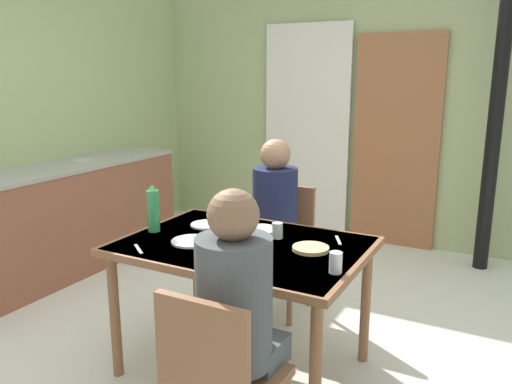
{
  "coord_description": "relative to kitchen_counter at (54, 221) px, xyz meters",
  "views": [
    {
      "loc": [
        1.48,
        -2.37,
        1.63
      ],
      "look_at": [
        0.2,
        0.03,
        1.0
      ],
      "focal_mm": 35.53,
      "sensor_mm": 36.0,
      "label": 1
    }
  ],
  "objects": [
    {
      "name": "water_bottle_green_near",
      "position": [
        2.09,
        -0.58,
        0.44
      ],
      "size": [
        0.08,
        0.08,
        0.3
      ],
      "color": "#349B59",
      "rests_on": "dining_table"
    },
    {
      "name": "water_bottle_green_far",
      "position": [
        1.51,
        -0.56,
        0.43
      ],
      "size": [
        0.07,
        0.07,
        0.28
      ],
      "color": "#359C58",
      "rests_on": "dining_table"
    },
    {
      "name": "person_near_diner",
      "position": [
        2.42,
        -1.17,
        0.33
      ],
      "size": [
        0.3,
        0.37,
        0.77
      ],
      "color": "#48535A",
      "rests_on": "ground_plane"
    },
    {
      "name": "cutlery_knife_near",
      "position": [
        2.51,
        -0.22,
        0.3
      ],
      "size": [
        0.08,
        0.14,
        0.0
      ],
      "primitive_type": "cube",
      "rotation": [
        0.0,
        0.0,
        5.18
      ],
      "color": "silver",
      "rests_on": "dining_table"
    },
    {
      "name": "dinner_plate_far_center",
      "position": [
        1.82,
        -0.62,
        0.3
      ],
      "size": [
        0.22,
        0.22,
        0.01
      ],
      "primitive_type": "cylinder",
      "color": "white",
      "rests_on": "dining_table"
    },
    {
      "name": "drinking_glass_by_far_diner",
      "position": [
        2.65,
        -0.67,
        0.34
      ],
      "size": [
        0.06,
        0.06,
        0.1
      ],
      "primitive_type": "cylinder",
      "color": "silver",
      "rests_on": "dining_table"
    },
    {
      "name": "cutlery_knife_far",
      "position": [
        1.64,
        -0.84,
        0.3
      ],
      "size": [
        0.13,
        0.1,
        0.0
      ],
      "primitive_type": "cube",
      "rotation": [
        0.0,
        0.0,
        2.49
      ],
      "color": "silver",
      "rests_on": "dining_table"
    },
    {
      "name": "chair_far_diner",
      "position": [
        1.93,
        0.31,
        0.05
      ],
      "size": [
        0.4,
        0.4,
        0.87
      ],
      "rotation": [
        0.0,
        0.0,
        3.14
      ],
      "color": "brown",
      "rests_on": "ground_plane"
    },
    {
      "name": "curtain_panel",
      "position": [
        1.38,
        2.04,
        0.61
      ],
      "size": [
        0.9,
        0.03,
        2.12
      ],
      "primitive_type": "cube",
      "color": "white",
      "rests_on": "ground_plane"
    },
    {
      "name": "dinner_plate_near_right",
      "position": [
        2.05,
        -0.26,
        0.3
      ],
      "size": [
        0.19,
        0.19,
        0.01
      ],
      "primitive_type": "cylinder",
      "color": "white",
      "rests_on": "dining_table"
    },
    {
      "name": "cutlery_fork_near",
      "position": [
        2.24,
        -0.7,
        0.3
      ],
      "size": [
        0.08,
        0.14,
        0.0
      ],
      "primitive_type": "cube",
      "rotation": [
        0.0,
        0.0,
        1.1
      ],
      "color": "silver",
      "rests_on": "dining_table"
    },
    {
      "name": "stove_pipe_column",
      "position": [
        3.13,
        1.79,
        0.81
      ],
      "size": [
        0.12,
        0.12,
        2.52
      ],
      "primitive_type": "cylinder",
      "color": "black",
      "rests_on": "ground_plane"
    },
    {
      "name": "person_far_diner",
      "position": [
        1.93,
        0.18,
        0.33
      ],
      "size": [
        0.3,
        0.37,
        0.77
      ],
      "rotation": [
        0.0,
        0.0,
        3.14
      ],
      "color": "#172145",
      "rests_on": "ground_plane"
    },
    {
      "name": "ground_plane",
      "position": [
        1.87,
        -0.38,
        -0.45
      ],
      "size": [
        6.56,
        6.56,
        0.0
      ],
      "primitive_type": "plane",
      "color": "silver"
    },
    {
      "name": "wall_back",
      "position": [
        1.87,
        2.14,
        0.81
      ],
      "size": [
        4.59,
        0.1,
        2.52
      ],
      "primitive_type": "cube",
      "color": "#A6B782",
      "rests_on": "ground_plane"
    },
    {
      "name": "door_wooden",
      "position": [
        2.28,
        2.06,
        0.55
      ],
      "size": [
        0.8,
        0.05,
        2.0
      ],
      "primitive_type": "cube",
      "color": "#9F613C",
      "rests_on": "ground_plane"
    },
    {
      "name": "drinking_glass_by_near_diner",
      "position": [
        2.2,
        -0.34,
        0.34
      ],
      "size": [
        0.06,
        0.06,
        0.09
      ],
      "primitive_type": "cylinder",
      "color": "silver",
      "rests_on": "dining_table"
    },
    {
      "name": "wall_left",
      "position": [
        -0.33,
        0.25,
        0.81
      ],
      "size": [
        0.1,
        3.78,
        2.52
      ],
      "primitive_type": "cube",
      "color": "#A5BC7E",
      "rests_on": "ground_plane"
    },
    {
      "name": "chair_near_diner",
      "position": [
        2.42,
        -1.31,
        0.05
      ],
      "size": [
        0.4,
        0.4,
        0.87
      ],
      "color": "brown",
      "rests_on": "ground_plane"
    },
    {
      "name": "kitchen_counter",
      "position": [
        0.0,
        0.0,
        0.0
      ],
      "size": [
        0.61,
        2.47,
        0.91
      ],
      "color": "brown",
      "rests_on": "ground_plane"
    },
    {
      "name": "dinner_plate_near_left",
      "position": [
        1.72,
        -0.33,
        0.3
      ],
      "size": [
        0.19,
        0.19,
        0.01
      ],
      "primitive_type": "cylinder",
      "color": "white",
      "rests_on": "dining_table"
    },
    {
      "name": "bread_plate_sliced",
      "position": [
        2.44,
        -0.44,
        0.31
      ],
      "size": [
        0.19,
        0.19,
        0.02
      ],
      "primitive_type": "cylinder",
      "color": "#DBB77A",
      "rests_on": "dining_table"
    },
    {
      "name": "cutlery_fork_far",
      "position": [
        2.06,
        -0.72,
        0.3
      ],
      "size": [
        0.09,
        0.14,
        0.0
      ],
      "primitive_type": "cube",
      "rotation": [
        0.0,
        0.0,
        1.03
      ],
      "color": "silver",
      "rests_on": "dining_table"
    },
    {
      "name": "dining_table",
      "position": [
        2.07,
        -0.5,
        0.22
      ],
      "size": [
        1.3,
        0.92,
        0.75
      ],
      "color": "brown",
      "rests_on": "ground_plane"
    }
  ]
}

